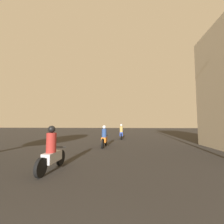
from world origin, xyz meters
TOP-DOWN VIEW (x-y plane):
  - motorcycle_silver at (-1.74, 5.36)m, footprint 0.60×1.89m
  - motorcycle_orange at (-0.78, 10.76)m, footprint 0.60×2.11m
  - motorcycle_blue at (0.20, 16.15)m, footprint 0.60×2.02m

SIDE VIEW (x-z plane):
  - motorcycle_orange at x=-0.78m, z-range -0.15..1.31m
  - motorcycle_silver at x=-1.74m, z-range -0.15..1.34m
  - motorcycle_blue at x=0.20m, z-range -0.16..1.39m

